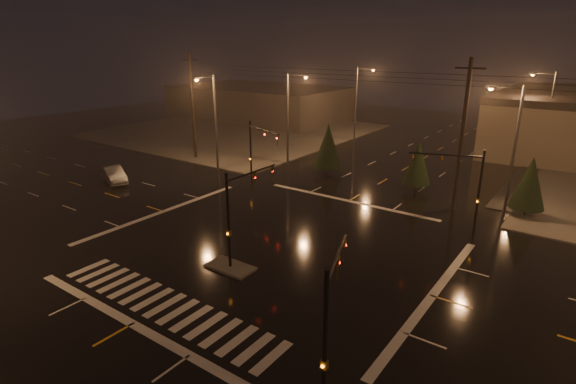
# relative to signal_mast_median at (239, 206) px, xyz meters

# --- Properties ---
(ground) EXTENTS (140.00, 140.00, 0.00)m
(ground) POSITION_rel_signal_mast_median_xyz_m (-0.00, 3.07, -3.75)
(ground) COLOR black
(ground) RESTS_ON ground
(sidewalk_nw) EXTENTS (36.00, 36.00, 0.12)m
(sidewalk_nw) POSITION_rel_signal_mast_median_xyz_m (-30.00, 33.07, -3.69)
(sidewalk_nw) COLOR #4E4B45
(sidewalk_nw) RESTS_ON ground
(median_island) EXTENTS (3.00, 1.60, 0.15)m
(median_island) POSITION_rel_signal_mast_median_xyz_m (-0.00, -0.93, -3.68)
(median_island) COLOR #4E4B45
(median_island) RESTS_ON ground
(crosswalk) EXTENTS (15.00, 2.60, 0.01)m
(crosswalk) POSITION_rel_signal_mast_median_xyz_m (-0.00, -5.93, -3.75)
(crosswalk) COLOR beige
(crosswalk) RESTS_ON ground
(stop_bar_near) EXTENTS (16.00, 0.50, 0.01)m
(stop_bar_near) POSITION_rel_signal_mast_median_xyz_m (-0.00, -7.93, -3.75)
(stop_bar_near) COLOR beige
(stop_bar_near) RESTS_ON ground
(stop_bar_far) EXTENTS (16.00, 0.50, 0.01)m
(stop_bar_far) POSITION_rel_signal_mast_median_xyz_m (-0.00, 14.07, -3.75)
(stop_bar_far) COLOR beige
(stop_bar_far) RESTS_ON ground
(commercial_block) EXTENTS (30.00, 18.00, 5.60)m
(commercial_block) POSITION_rel_signal_mast_median_xyz_m (-35.00, 45.07, -0.95)
(commercial_block) COLOR #453F3D
(commercial_block) RESTS_ON ground
(signal_mast_median) EXTENTS (0.25, 4.59, 6.00)m
(signal_mast_median) POSITION_rel_signal_mast_median_xyz_m (0.00, 0.00, 0.00)
(signal_mast_median) COLOR black
(signal_mast_median) RESTS_ON ground
(signal_mast_ne) EXTENTS (4.84, 1.86, 6.00)m
(signal_mast_ne) POSITION_rel_signal_mast_median_xyz_m (9.50, 13.21, 0.04)
(signal_mast_ne) COLOR black
(signal_mast_ne) RESTS_ON ground
(signal_mast_nw) EXTENTS (4.84, 1.86, 6.00)m
(signal_mast_nw) POSITION_rel_signal_mast_median_xyz_m (-9.50, 13.21, 0.04)
(signal_mast_nw) COLOR black
(signal_mast_nw) RESTS_ON ground
(signal_mast_se) EXTENTS (1.55, 3.87, 6.00)m
(signal_mast_se) POSITION_rel_signal_mast_median_xyz_m (10.23, -6.68, -0.04)
(signal_mast_se) COLOR black
(signal_mast_se) RESTS_ON ground
(streetlight_1) EXTENTS (2.77, 0.32, 10.00)m
(streetlight_1) POSITION_rel_signal_mast_median_xyz_m (-11.18, 21.07, 2.05)
(streetlight_1) COLOR #38383A
(streetlight_1) RESTS_ON ground
(streetlight_2) EXTENTS (2.77, 0.32, 10.00)m
(streetlight_2) POSITION_rel_signal_mast_median_xyz_m (-11.18, 37.07, 2.05)
(streetlight_2) COLOR #38383A
(streetlight_2) RESTS_ON ground
(streetlight_3) EXTENTS (2.77, 0.32, 10.00)m
(streetlight_3) POSITION_rel_signal_mast_median_xyz_m (11.18, 19.07, 2.05)
(streetlight_3) COLOR #38383A
(streetlight_3) RESTS_ON ground
(streetlight_4) EXTENTS (2.77, 0.32, 10.00)m
(streetlight_4) POSITION_rel_signal_mast_median_xyz_m (11.18, 39.07, 2.05)
(streetlight_4) COLOR #38383A
(streetlight_4) RESTS_ON ground
(streetlight_5) EXTENTS (0.32, 2.77, 10.00)m
(streetlight_5) POSITION_rel_signal_mast_median_xyz_m (-16.00, 14.26, 2.05)
(streetlight_5) COLOR #38383A
(streetlight_5) RESTS_ON ground
(utility_pole_0) EXTENTS (2.20, 0.32, 12.00)m
(utility_pole_0) POSITION_rel_signal_mast_median_xyz_m (-22.00, 17.07, 2.38)
(utility_pole_0) COLOR black
(utility_pole_0) RESTS_ON ground
(utility_pole_1) EXTENTS (2.20, 0.32, 12.00)m
(utility_pole_1) POSITION_rel_signal_mast_median_xyz_m (8.00, 17.07, 2.38)
(utility_pole_1) COLOR black
(utility_pole_1) RESTS_ON ground
(conifer_0) EXTENTS (2.62, 2.62, 4.80)m
(conifer_0) POSITION_rel_signal_mast_median_xyz_m (12.97, 18.99, -1.01)
(conifer_0) COLOR black
(conifer_0) RESTS_ON ground
(conifer_3) EXTENTS (2.91, 2.91, 5.24)m
(conifer_3) POSITION_rel_signal_mast_median_xyz_m (-5.94, 20.43, -0.78)
(conifer_3) COLOR black
(conifer_3) RESTS_ON ground
(conifer_4) EXTENTS (2.53, 2.53, 4.65)m
(conifer_4) POSITION_rel_signal_mast_median_xyz_m (3.65, 20.20, -1.08)
(conifer_4) COLOR black
(conifer_4) RESTS_ON ground
(car_crossing) EXTENTS (4.90, 3.11, 1.53)m
(car_crossing) POSITION_rel_signal_mast_median_xyz_m (-21.34, 5.61, -2.99)
(car_crossing) COLOR slate
(car_crossing) RESTS_ON ground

